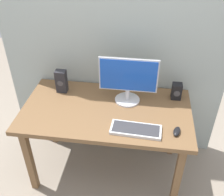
% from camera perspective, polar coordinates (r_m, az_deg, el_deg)
% --- Properties ---
extents(ground_plane, '(6.00, 6.00, 0.00)m').
position_cam_1_polar(ground_plane, '(2.81, -1.04, -14.73)').
color(ground_plane, gray).
extents(wall_back, '(2.10, 0.04, 3.00)m').
position_cam_1_polar(wall_back, '(2.32, 0.28, 18.94)').
color(wall_back, '#9EA8A3').
rests_on(wall_back, ground_plane).
extents(desk, '(1.44, 0.79, 0.77)m').
position_cam_1_polar(desk, '(2.33, -1.22, -4.02)').
color(desk, brown).
rests_on(desk, ground_plane).
extents(monitor, '(0.50, 0.22, 0.41)m').
position_cam_1_polar(monitor, '(2.26, 3.48, 4.04)').
color(monitor, silver).
rests_on(monitor, desk).
extents(keyboard_primary, '(0.40, 0.18, 0.03)m').
position_cam_1_polar(keyboard_primary, '(2.07, 5.12, -6.75)').
color(keyboard_primary, silver).
rests_on(keyboard_primary, desk).
extents(mouse, '(0.08, 0.12, 0.03)m').
position_cam_1_polar(mouse, '(2.10, 13.71, -6.96)').
color(mouse, black).
rests_on(mouse, desk).
extents(speaker_right, '(0.09, 0.08, 0.15)m').
position_cam_1_polar(speaker_right, '(2.43, 13.66, 1.42)').
color(speaker_right, black).
rests_on(speaker_right, desk).
extents(speaker_left, '(0.10, 0.08, 0.21)m').
position_cam_1_polar(speaker_left, '(2.48, -10.78, 3.56)').
color(speaker_left, '#232328').
rests_on(speaker_left, desk).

